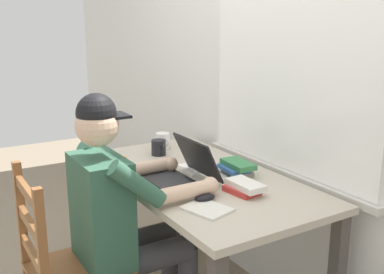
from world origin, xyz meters
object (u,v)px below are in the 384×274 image
Objects in this scene: wooden_chair at (67,271)px; book_stack_side at (244,187)px; seated_person at (123,211)px; desk at (198,193)px; computer_mouse at (205,198)px; landscape_photo_print at (115,156)px; laptop at (181,173)px; coffee_mug_dark at (159,148)px; coffee_mug_white at (163,141)px; book_stack_main at (237,167)px.

wooden_chair is 4.78× the size of book_stack_side.
wooden_chair is (0.00, -0.28, -0.23)m from seated_person.
computer_mouse is (0.32, -0.16, 0.11)m from desk.
wooden_chair is 7.25× the size of landscape_photo_print.
laptop is 0.50m from coffee_mug_dark.
wooden_chair is 0.70m from computer_mouse.
laptop is (-0.04, 0.61, 0.34)m from wooden_chair.
coffee_mug_white is at bearing 160.15° from laptop.
desk is at bearing -113.43° from book_stack_main.
book_stack_main is at bearing 89.74° from wooden_chair.
laptop is at bearing 96.30° from seated_person.
landscape_photo_print is (-0.87, -0.08, -0.02)m from computer_mouse.
book_stack_side is (0.28, 0.18, -0.02)m from laptop.
seated_person reaches higher than book_stack_side.
laptop reaches higher than desk.
desk is at bearing 108.41° from laptop.
seated_person is 12.47× the size of computer_mouse.
coffee_mug_dark is 0.96× the size of landscape_photo_print.
wooden_chair is 0.98m from book_stack_main.
computer_mouse is (0.24, 0.29, 0.08)m from seated_person.
seated_person is at bearing -41.05° from coffee_mug_dark.
coffee_mug_dark is at bearing -179.77° from desk.
wooden_chair is 7.56× the size of coffee_mug_dark.
book_stack_main is 1.59× the size of landscape_photo_print.
landscape_photo_print is (0.01, -0.33, -0.05)m from coffee_mug_white.
desk is 11.61× the size of coffee_mug_white.
seated_person is 0.67m from landscape_photo_print.
coffee_mug_dark is at bearing -176.07° from book_stack_side.
coffee_mug_white is at bearing 78.15° from landscape_photo_print.
coffee_mug_white is 0.89m from book_stack_side.
desk is at bearing 10.40° from landscape_photo_print.
book_stack_main is at bearing 82.74° from laptop.
seated_person is at bearing 90.00° from wooden_chair.
book_stack_main is at bearing 123.62° from computer_mouse.
wooden_chair is 0.85m from landscape_photo_print.
landscape_photo_print is at bearing -88.76° from coffee_mug_white.
coffee_mug_white reaches higher than coffee_mug_dark.
book_stack_side reaches higher than computer_mouse.
book_stack_main is (0.08, 0.19, 0.13)m from desk.
seated_person is 0.66m from book_stack_main.
laptop is 0.32m from book_stack_main.
desk is 0.58m from coffee_mug_white.
wooden_chair reaches higher than desk.
coffee_mug_white is (-0.64, 0.83, 0.34)m from wooden_chair.
seated_person is 9.59× the size of landscape_photo_print.
seated_person is 0.70m from coffee_mug_dark.
wooden_chair is 0.96m from coffee_mug_dark.
desk is 0.47m from coffee_mug_dark.
coffee_mug_dark reaches higher than landscape_photo_print.
computer_mouse is 0.78m from coffee_mug_dark.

